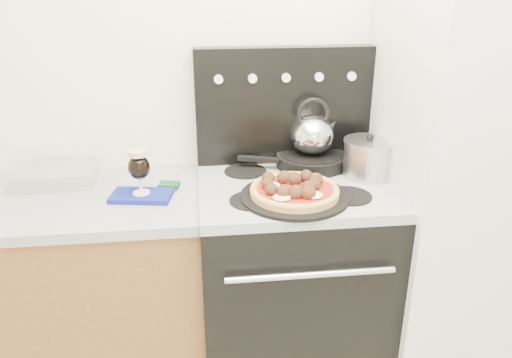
{
  "coord_description": "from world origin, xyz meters",
  "views": [
    {
      "loc": [
        -0.29,
        -0.64,
        1.7
      ],
      "look_at": [
        -0.09,
        1.05,
        1.0
      ],
      "focal_mm": 35.0,
      "sensor_mm": 36.0,
      "label": 1
    }
  ],
  "objects": [
    {
      "name": "room_shell",
      "position": [
        0.0,
        0.29,
        1.25
      ],
      "size": [
        3.52,
        3.01,
        2.52
      ],
      "color": "beige",
      "rests_on": "ground"
    },
    {
      "name": "base_cabinet",
      "position": [
        -1.02,
        1.2,
        0.43
      ],
      "size": [
        1.45,
        0.6,
        0.86
      ],
      "primitive_type": "cube",
      "color": "brown",
      "rests_on": "ground"
    },
    {
      "name": "countertop",
      "position": [
        -1.02,
        1.2,
        0.88
      ],
      "size": [
        1.48,
        0.63,
        0.04
      ],
      "primitive_type": "cube",
      "color": "#A2A1A9",
      "rests_on": "base_cabinet"
    },
    {
      "name": "stove_body",
      "position": [
        0.08,
        1.18,
        0.44
      ],
      "size": [
        0.76,
        0.65,
        0.88
      ],
      "primitive_type": "cube",
      "color": "black",
      "rests_on": "ground"
    },
    {
      "name": "cooktop",
      "position": [
        0.08,
        1.18,
        0.9
      ],
      "size": [
        0.76,
        0.65,
        0.04
      ],
      "primitive_type": "cube",
      "color": "#ADADB2",
      "rests_on": "stove_body"
    },
    {
      "name": "backguard",
      "position": [
        0.08,
        1.45,
        1.17
      ],
      "size": [
        0.76,
        0.08,
        0.5
      ],
      "primitive_type": "cube",
      "color": "black",
      "rests_on": "cooktop"
    },
    {
      "name": "fridge",
      "position": [
        0.78,
        1.15,
        0.95
      ],
      "size": [
        0.64,
        0.68,
        1.9
      ],
      "primitive_type": "cube",
      "color": "silver",
      "rests_on": "ground"
    },
    {
      "name": "foil_sheet",
      "position": [
        -0.88,
        1.35,
        0.93
      ],
      "size": [
        0.32,
        0.24,
        0.06
      ],
      "primitive_type": "cube",
      "rotation": [
        0.0,
        0.0,
        0.05
      ],
      "color": "white",
      "rests_on": "countertop"
    },
    {
      "name": "oven_mitt",
      "position": [
        -0.52,
        1.15,
        0.91
      ],
      "size": [
        0.25,
        0.17,
        0.02
      ],
      "primitive_type": "cube",
      "rotation": [
        0.0,
        0.0,
        -0.17
      ],
      "color": "navy",
      "rests_on": "countertop"
    },
    {
      "name": "beer_glass",
      "position": [
        -0.52,
        1.15,
        1.01
      ],
      "size": [
        0.08,
        0.08,
        0.18
      ],
      "primitive_type": null,
      "rotation": [
        0.0,
        0.0,
        0.03
      ],
      "color": "black",
      "rests_on": "oven_mitt"
    },
    {
      "name": "pizza_pan",
      "position": [
        0.06,
        1.04,
        0.93
      ],
      "size": [
        0.5,
        0.5,
        0.01
      ],
      "primitive_type": "cylinder",
      "rotation": [
        0.0,
        0.0,
        0.24
      ],
      "color": "black",
      "rests_on": "cooktop"
    },
    {
      "name": "pizza",
      "position": [
        0.06,
        1.04,
        0.96
      ],
      "size": [
        0.39,
        0.39,
        0.05
      ],
      "primitive_type": null,
      "rotation": [
        0.0,
        0.0,
        0.2
      ],
      "color": "#DF9047",
      "rests_on": "pizza_pan"
    },
    {
      "name": "skillet",
      "position": [
        0.19,
        1.36,
        0.95
      ],
      "size": [
        0.38,
        0.38,
        0.05
      ],
      "primitive_type": "cylinder",
      "rotation": [
        0.0,
        0.0,
        -0.3
      ],
      "color": "black",
      "rests_on": "cooktop"
    },
    {
      "name": "tea_kettle",
      "position": [
        0.19,
        1.36,
        1.08
      ],
      "size": [
        0.2,
        0.2,
        0.21
      ],
      "primitive_type": null,
      "rotation": [
        0.0,
        0.0,
        0.04
      ],
      "color": "#B2B2C5",
      "rests_on": "skillet"
    },
    {
      "name": "stock_pot",
      "position": [
        0.4,
        1.22,
        0.99
      ],
      "size": [
        0.24,
        0.24,
        0.15
      ],
      "primitive_type": "cylinder",
      "rotation": [
        0.0,
        0.0,
        -0.22
      ],
      "color": "#BABABA",
      "rests_on": "cooktop"
    }
  ]
}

